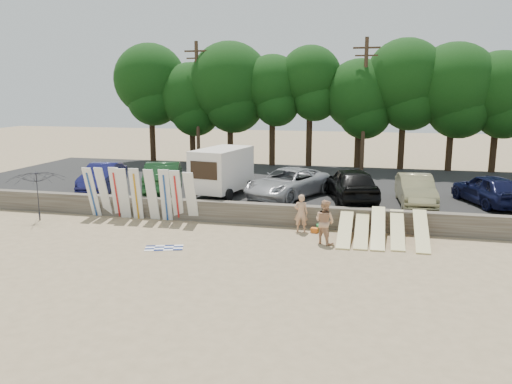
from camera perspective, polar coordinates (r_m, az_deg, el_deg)
ground at (r=20.33m, az=4.94°, el=-6.20°), size 120.00×120.00×0.00m
seawall at (r=23.05m, az=6.06°, el=-2.81°), size 44.00×0.50×1.00m
parking_lot at (r=30.37m, az=7.88°, el=0.32°), size 44.00×14.50×0.70m
treeline at (r=36.87m, az=8.92°, el=11.92°), size 33.25×6.15×9.14m
utility_poles at (r=35.20m, az=12.28°, el=10.00°), size 25.80×0.26×9.00m
box_trailer at (r=26.48m, az=-3.91°, el=2.62°), size 2.78×4.20×2.50m
car_0 at (r=29.40m, az=-17.13°, el=1.69°), size 2.41×4.66×1.46m
car_1 at (r=27.83m, az=-10.50°, el=1.73°), size 3.41×5.46×1.70m
car_2 at (r=26.03m, az=3.65°, el=1.02°), size 4.50×5.97×1.51m
car_3 at (r=25.59m, az=10.84°, el=0.92°), size 3.26×5.45×1.74m
car_4 at (r=25.54m, az=17.76°, el=0.24°), size 1.84×4.52×1.46m
car_5 at (r=26.73m, az=25.04°, el=0.27°), size 3.26×4.86×1.54m
surfboard_upright_0 at (r=25.92m, az=-18.26°, el=-0.00°), size 0.56×0.76×2.53m
surfboard_upright_1 at (r=25.71m, az=-17.03°, el=-0.01°), size 0.61×0.77×2.54m
surfboard_upright_2 at (r=25.40m, az=-15.64°, el=-0.03°), size 0.52×0.58×2.56m
surfboard_upright_3 at (r=25.06m, az=-14.92°, el=-0.16°), size 0.59×0.70×2.55m
surfboard_upright_4 at (r=24.76m, az=-13.54°, el=-0.21°), size 0.54×0.56×2.57m
surfboard_upright_5 at (r=24.43m, az=-11.83°, el=-0.31°), size 0.53×0.66×2.55m
surfboard_upright_6 at (r=24.18m, az=-10.30°, el=-0.36°), size 0.56×0.61×2.56m
surfboard_upright_7 at (r=24.02m, az=-9.04°, el=-0.42°), size 0.56×0.73×2.54m
surfboard_upright_8 at (r=23.69m, az=-7.44°, el=-0.59°), size 0.51×0.85×2.50m
surfboard_low_0 at (r=21.34m, az=10.15°, el=-4.18°), size 0.56×2.89×0.93m
surfboard_low_1 at (r=21.41m, az=11.98°, el=-4.27°), size 0.56×2.91×0.88m
surfboard_low_2 at (r=21.34m, az=13.78°, el=-3.99°), size 0.56×2.81×1.18m
surfboard_low_3 at (r=21.55m, az=15.85°, el=-4.13°), size 0.56×2.86×1.04m
surfboard_low_4 at (r=21.49m, az=18.37°, el=-4.21°), size 0.56×2.83×1.13m
beachgoer_a at (r=22.21m, az=5.17°, el=-2.41°), size 0.66×0.47×1.70m
beachgoer_b at (r=20.58m, az=7.86°, el=-3.39°), size 1.12×1.06×1.83m
cooler at (r=22.50m, az=7.42°, el=-4.09°), size 0.43×0.37×0.32m
gear_bag at (r=22.27m, az=6.72°, el=-4.37°), size 0.35×0.31×0.22m
beach_towel at (r=20.37m, az=-10.46°, el=-6.30°), size 1.88×1.88×0.00m
beach_umbrella at (r=26.08m, az=-23.66°, el=-0.40°), size 3.78×3.80×2.47m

